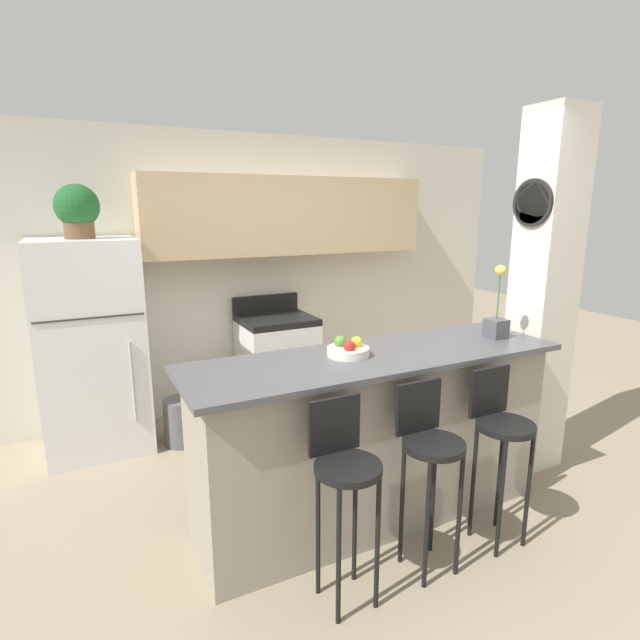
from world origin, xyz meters
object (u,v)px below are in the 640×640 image
at_px(bar_stool_right, 500,431).
at_px(orchid_vase, 497,319).
at_px(bar_stool_left, 344,473).
at_px(trash_bin, 182,421).
at_px(fruit_bowl, 348,349).
at_px(potted_plant_on_fridge, 77,209).
at_px(refrigerator, 92,347).
at_px(bar_stool_mid, 429,450).
at_px(stove_range, 277,363).

distance_m(bar_stool_right, orchid_vase, 0.80).
xyz_separation_m(bar_stool_left, trash_bin, (-0.37, 2.03, -0.48)).
bearing_deg(orchid_vase, bar_stool_left, -161.61).
bearing_deg(bar_stool_left, fruit_bowl, 58.92).
height_order(potted_plant_on_fridge, orchid_vase, potted_plant_on_fridge).
bearing_deg(bar_stool_right, potted_plant_on_fridge, 130.97).
bearing_deg(bar_stool_right, trash_bin, 124.03).
bearing_deg(potted_plant_on_fridge, refrigerator, -61.47).
relative_size(bar_stool_right, potted_plant_on_fridge, 2.58).
bearing_deg(bar_stool_mid, bar_stool_left, 180.00).
bearing_deg(stove_range, orchid_vase, -66.53).
relative_size(stove_range, fruit_bowl, 4.36).
distance_m(bar_stool_mid, fruit_bowl, 0.71).
bearing_deg(potted_plant_on_fridge, orchid_vase, -37.24).
xyz_separation_m(potted_plant_on_fridge, orchid_vase, (2.37, -1.80, -0.70)).
relative_size(bar_stool_right, trash_bin, 2.67).
bearing_deg(stove_range, bar_stool_mid, -92.31).
xyz_separation_m(stove_range, potted_plant_on_fridge, (-1.56, -0.06, 1.42)).
relative_size(bar_stool_mid, potted_plant_on_fridge, 2.58).
bearing_deg(potted_plant_on_fridge, fruit_bowl, -52.95).
relative_size(bar_stool_right, orchid_vase, 2.11).
relative_size(bar_stool_left, bar_stool_right, 1.00).
bearing_deg(bar_stool_left, bar_stool_right, 0.00).
bearing_deg(bar_stool_left, potted_plant_on_fridge, 113.11).
bearing_deg(refrigerator, fruit_bowl, -52.95).
relative_size(bar_stool_left, fruit_bowl, 4.13).
height_order(bar_stool_right, trash_bin, bar_stool_right).
bearing_deg(bar_stool_mid, trash_bin, 113.19).
distance_m(bar_stool_left, potted_plant_on_fridge, 2.75).
height_order(bar_stool_right, orchid_vase, orchid_vase).
xyz_separation_m(bar_stool_mid, potted_plant_on_fridge, (-1.47, 2.27, 1.20)).
height_order(bar_stool_mid, fruit_bowl, fruit_bowl).
bearing_deg(refrigerator, stove_range, 2.14).
bearing_deg(bar_stool_right, fruit_bowl, 140.75).
relative_size(orchid_vase, fruit_bowl, 1.96).
height_order(bar_stool_right, potted_plant_on_fridge, potted_plant_on_fridge).
xyz_separation_m(bar_stool_left, orchid_vase, (1.40, 0.47, 0.50)).
bearing_deg(fruit_bowl, stove_range, 81.54).
relative_size(stove_range, trash_bin, 2.82).
xyz_separation_m(bar_stool_mid, bar_stool_right, (0.50, 0.00, 0.00)).
height_order(fruit_bowl, trash_bin, fruit_bowl).
distance_m(bar_stool_left, orchid_vase, 1.56).
distance_m(refrigerator, orchid_vase, 3.00).
height_order(stove_range, orchid_vase, orchid_vase).
height_order(bar_stool_mid, trash_bin, bar_stool_mid).
bearing_deg(orchid_vase, stove_range, 113.47).
height_order(bar_stool_left, orchid_vase, orchid_vase).
bearing_deg(bar_stool_mid, refrigerator, 122.92).
relative_size(bar_stool_mid, orchid_vase, 2.11).
bearing_deg(trash_bin, fruit_bowl, -64.73).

